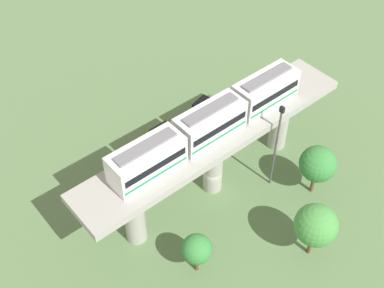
{
  "coord_description": "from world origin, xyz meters",
  "views": [
    {
      "loc": [
        -23.98,
        22.78,
        40.02
      ],
      "look_at": [
        2.5,
        0.57,
        4.65
      ],
      "focal_mm": 47.54,
      "sensor_mm": 36.0,
      "label": 1
    }
  ],
  "objects_px": {
    "parked_car_orange": "(163,135)",
    "tree_far_corner": "(197,249)",
    "parked_car_silver": "(204,108)",
    "tree_mid_lot": "(318,164)",
    "train": "(210,123)",
    "signal_post": "(276,144)",
    "tree_near_viaduct": "(316,225)"
  },
  "relations": [
    {
      "from": "tree_far_corner",
      "to": "signal_post",
      "type": "height_order",
      "value": "signal_post"
    },
    {
      "from": "parked_car_orange",
      "to": "tree_mid_lot",
      "type": "relative_size",
      "value": 0.74
    },
    {
      "from": "parked_car_silver",
      "to": "tree_mid_lot",
      "type": "distance_m",
      "value": 16.08
    },
    {
      "from": "train",
      "to": "parked_car_silver",
      "type": "distance_m",
      "value": 14.35
    },
    {
      "from": "tree_near_viaduct",
      "to": "tree_mid_lot",
      "type": "relative_size",
      "value": 1.05
    },
    {
      "from": "parked_car_silver",
      "to": "signal_post",
      "type": "xyz_separation_m",
      "value": [
        -12.37,
        1.79,
        4.95
      ]
    },
    {
      "from": "parked_car_silver",
      "to": "tree_mid_lot",
      "type": "xyz_separation_m",
      "value": [
        -15.74,
        -0.67,
        3.21
      ]
    },
    {
      "from": "tree_mid_lot",
      "to": "train",
      "type": "bearing_deg",
      "value": 49.49
    },
    {
      "from": "train",
      "to": "parked_car_orange",
      "type": "bearing_deg",
      "value": -6.1
    },
    {
      "from": "train",
      "to": "tree_mid_lot",
      "type": "xyz_separation_m",
      "value": [
        -6.77,
        -7.93,
        -5.32
      ]
    },
    {
      "from": "train",
      "to": "tree_mid_lot",
      "type": "relative_size",
      "value": 3.54
    },
    {
      "from": "train",
      "to": "signal_post",
      "type": "bearing_deg",
      "value": -121.9
    },
    {
      "from": "parked_car_orange",
      "to": "tree_far_corner",
      "type": "distance_m",
      "value": 16.73
    },
    {
      "from": "parked_car_orange",
      "to": "parked_car_silver",
      "type": "bearing_deg",
      "value": -87.89
    },
    {
      "from": "parked_car_silver",
      "to": "tree_near_viaduct",
      "type": "relative_size",
      "value": 0.74
    },
    {
      "from": "signal_post",
      "to": "parked_car_silver",
      "type": "bearing_deg",
      "value": -8.23
    },
    {
      "from": "parked_car_silver",
      "to": "tree_far_corner",
      "type": "bearing_deg",
      "value": 123.18
    },
    {
      "from": "tree_near_viaduct",
      "to": "tree_mid_lot",
      "type": "bearing_deg",
      "value": -51.27
    },
    {
      "from": "train",
      "to": "signal_post",
      "type": "relative_size",
      "value": 1.98
    },
    {
      "from": "parked_car_silver",
      "to": "parked_car_orange",
      "type": "distance_m",
      "value": 6.36
    },
    {
      "from": "tree_mid_lot",
      "to": "tree_far_corner",
      "type": "bearing_deg",
      "value": 87.59
    },
    {
      "from": "tree_near_viaduct",
      "to": "tree_far_corner",
      "type": "xyz_separation_m",
      "value": [
        5.22,
        8.92,
        -1.01
      ]
    },
    {
      "from": "parked_car_orange",
      "to": "signal_post",
      "type": "height_order",
      "value": "signal_post"
    },
    {
      "from": "train",
      "to": "parked_car_silver",
      "type": "relative_size",
      "value": 4.54
    },
    {
      "from": "signal_post",
      "to": "train",
      "type": "bearing_deg",
      "value": 58.1
    },
    {
      "from": "tree_near_viaduct",
      "to": "signal_post",
      "type": "height_order",
      "value": "signal_post"
    },
    {
      "from": "tree_near_viaduct",
      "to": "tree_mid_lot",
      "type": "distance_m",
      "value": 7.36
    },
    {
      "from": "parked_car_silver",
      "to": "train",
      "type": "bearing_deg",
      "value": 126.97
    },
    {
      "from": "train",
      "to": "parked_car_silver",
      "type": "bearing_deg",
      "value": -38.96
    },
    {
      "from": "train",
      "to": "signal_post",
      "type": "xyz_separation_m",
      "value": [
        -3.4,
        -5.46,
        -3.58
      ]
    },
    {
      "from": "train",
      "to": "parked_car_silver",
      "type": "xyz_separation_m",
      "value": [
        8.97,
        -7.25,
        -8.53
      ]
    },
    {
      "from": "train",
      "to": "tree_far_corner",
      "type": "relative_size",
      "value": 4.55
    }
  ]
}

